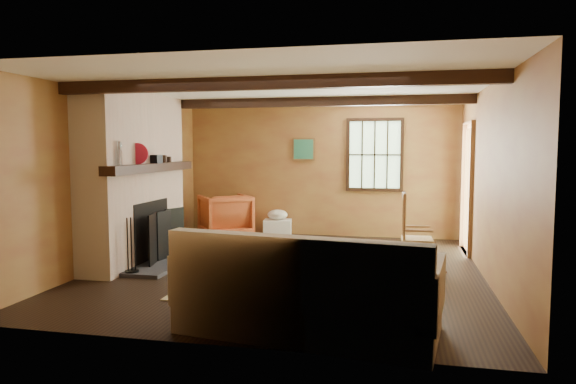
% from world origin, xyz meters
% --- Properties ---
extents(ground, '(5.50, 5.50, 0.00)m').
position_xyz_m(ground, '(0.00, 0.00, 0.00)').
color(ground, black).
rests_on(ground, ground).
extents(room_envelope, '(5.02, 5.52, 2.44)m').
position_xyz_m(room_envelope, '(0.22, 0.26, 1.63)').
color(room_envelope, olive).
rests_on(room_envelope, ground).
extents(fireplace, '(1.02, 2.30, 2.40)m').
position_xyz_m(fireplace, '(-2.23, -0.00, 1.10)').
color(fireplace, '#955239').
rests_on(fireplace, ground).
extents(rug, '(2.50, 3.00, 0.01)m').
position_xyz_m(rug, '(0.20, -0.20, 0.00)').
color(rug, tan).
rests_on(rug, ground).
extents(rocking_chair, '(0.76, 0.43, 1.04)m').
position_xyz_m(rocking_chair, '(1.64, 0.37, 0.44)').
color(rocking_chair, tan).
rests_on(rocking_chair, ground).
extents(sofa, '(2.40, 1.32, 0.92)m').
position_xyz_m(sofa, '(0.66, -2.30, 0.33)').
color(sofa, silver).
rests_on(sofa, ground).
extents(firewood_pile, '(0.64, 0.12, 0.23)m').
position_xyz_m(firewood_pile, '(-1.83, 2.47, 0.12)').
color(firewood_pile, brown).
rests_on(firewood_pile, ground).
extents(laundry_basket, '(0.55, 0.45, 0.30)m').
position_xyz_m(laundry_basket, '(-0.74, 2.50, 0.15)').
color(laundry_basket, white).
rests_on(laundry_basket, ground).
extents(basket_pillow, '(0.38, 0.31, 0.19)m').
position_xyz_m(basket_pillow, '(-0.74, 2.50, 0.39)').
color(basket_pillow, silver).
rests_on(basket_pillow, laundry_basket).
extents(armchair, '(1.19, 1.19, 0.79)m').
position_xyz_m(armchair, '(-1.65, 2.17, 0.39)').
color(armchair, '#BF6026').
rests_on(armchair, ground).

